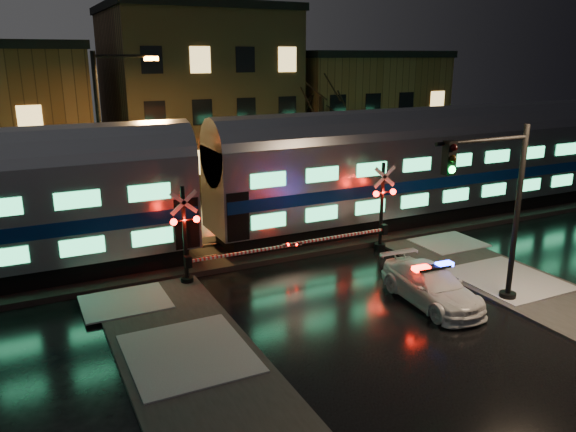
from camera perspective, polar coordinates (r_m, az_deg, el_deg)
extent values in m
plane|color=black|center=(22.26, 4.00, -6.90)|extent=(120.00, 120.00, 0.00)
cube|color=black|center=(26.37, -1.46, -2.88)|extent=(90.00, 4.20, 0.24)
cube|color=#2D2D2D|center=(15.00, -6.62, -19.00)|extent=(4.00, 20.00, 0.12)
cube|color=#2D2D2D|center=(22.28, 27.06, -8.53)|extent=(4.00, 20.00, 0.12)
cube|color=brown|center=(42.15, -9.23, 11.84)|extent=(12.00, 11.00, 11.50)
cube|color=#523620|center=(47.32, 6.50, 10.55)|extent=(12.00, 10.00, 8.50)
cube|color=black|center=(31.27, 14.65, 0.62)|extent=(24.00, 2.40, 0.80)
cube|color=#B7BAC1|center=(30.76, 14.95, 4.76)|extent=(25.00, 3.05, 3.80)
cube|color=navy|center=(30.84, 14.90, 4.03)|extent=(24.75, 3.09, 0.55)
cube|color=#3FF293|center=(29.87, 16.73, 2.04)|extent=(21.00, 0.05, 0.62)
cube|color=#3FF293|center=(29.51, 17.01, 5.43)|extent=(21.00, 0.05, 0.62)
cylinder|color=#B7BAC1|center=(30.49, 15.18, 7.89)|extent=(25.00, 3.05, 3.05)
imported|color=silver|center=(20.97, 14.36, -6.88)|extent=(2.16, 4.72, 1.34)
cube|color=black|center=(20.72, 14.50, -5.08)|extent=(1.41, 0.44, 0.09)
cube|color=#FF0C05|center=(20.42, 13.37, -5.19)|extent=(0.63, 0.35, 0.16)
cube|color=#1426FF|center=(20.99, 15.60, -4.76)|extent=(0.63, 0.35, 0.16)
cylinder|color=black|center=(26.24, 9.30, -3.11)|extent=(0.51, 0.51, 0.31)
cylinder|color=black|center=(25.69, 9.49, 0.87)|extent=(0.16, 0.16, 4.08)
sphere|color=#FF0C05|center=(25.11, 8.95, 2.23)|extent=(0.27, 0.27, 0.27)
sphere|color=#FF0C05|center=(25.64, 10.63, 2.44)|extent=(0.27, 0.27, 0.27)
cube|color=white|center=(24.40, 4.84, -2.14)|extent=(5.10, 0.10, 0.10)
cube|color=black|center=(25.76, 9.71, -1.34)|extent=(0.25, 0.30, 0.45)
cylinder|color=black|center=(22.47, -10.21, -6.49)|extent=(0.49, 0.49, 0.30)
cylinder|color=black|center=(21.85, -10.44, -2.08)|extent=(0.16, 0.16, 3.93)
sphere|color=#FF0C05|center=(21.37, -11.54, -0.61)|extent=(0.26, 0.26, 0.26)
sphere|color=#FF0C05|center=(21.60, -9.27, -0.32)|extent=(0.26, 0.26, 0.26)
cube|color=white|center=(22.66, -4.16, -3.67)|extent=(4.92, 0.10, 0.10)
cube|color=black|center=(21.92, -10.14, -4.58)|extent=(0.25, 0.30, 0.45)
cylinder|color=black|center=(22.21, 21.38, -7.63)|extent=(0.60, 0.60, 0.32)
cylinder|color=black|center=(21.23, 22.21, -0.02)|extent=(0.19, 0.19, 6.44)
cylinder|color=black|center=(19.28, 19.20, 7.27)|extent=(3.86, 0.13, 0.13)
cube|color=black|center=(18.21, 16.05, 5.70)|extent=(0.34, 0.30, 1.07)
sphere|color=#0CFF3F|center=(18.15, 16.30, 4.54)|extent=(0.24, 0.24, 0.24)
cylinder|color=black|center=(27.24, -18.41, 6.26)|extent=(0.22, 0.22, 8.85)
cylinder|color=black|center=(27.12, -16.34, 15.33)|extent=(2.65, 0.13, 0.13)
cube|color=orange|center=(27.37, -13.73, 15.28)|extent=(0.61, 0.31, 0.20)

